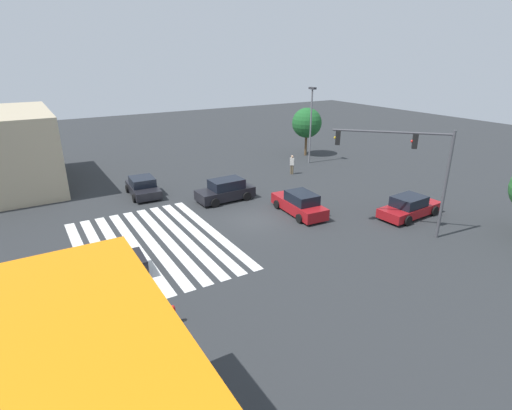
% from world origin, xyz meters
% --- Properties ---
extents(ground_plane, '(109.98, 109.98, 0.00)m').
position_xyz_m(ground_plane, '(0.00, 0.00, 0.00)').
color(ground_plane, '#2B2D30').
extents(crosswalk_markings, '(11.68, 8.20, 0.01)m').
position_xyz_m(crosswalk_markings, '(0.00, -7.15, 0.00)').
color(crosswalk_markings, silver).
rests_on(crosswalk_markings, ground_plane).
extents(traffic_signal_mast, '(4.87, 4.87, 6.57)m').
position_xyz_m(traffic_signal_mast, '(6.64, 6.64, 4.73)').
color(traffic_signal_mast, '#47474C').
rests_on(traffic_signal_mast, ground_plane).
extents(car_0, '(2.31, 4.19, 1.54)m').
position_xyz_m(car_0, '(2.63, -10.54, 0.71)').
color(car_0, black).
rests_on(car_0, ground_plane).
extents(car_1, '(4.34, 2.39, 1.44)m').
position_xyz_m(car_1, '(-9.02, -5.02, 0.67)').
color(car_1, black).
rests_on(car_1, ground_plane).
extents(car_2, '(2.34, 4.97, 1.49)m').
position_xyz_m(car_2, '(4.90, 9.39, 0.68)').
color(car_2, maroon).
rests_on(car_2, ground_plane).
extents(car_3, '(2.18, 4.42, 1.65)m').
position_xyz_m(car_3, '(-4.57, 0.06, 0.78)').
color(car_3, black).
rests_on(car_3, ground_plane).
extents(car_4, '(4.91, 2.24, 1.61)m').
position_xyz_m(car_4, '(0.58, 3.20, 0.73)').
color(car_4, maroon).
rests_on(car_4, ground_plane).
extents(pedestrian, '(0.41, 0.40, 1.80)m').
position_xyz_m(pedestrian, '(-7.70, 8.57, 1.02)').
color(pedestrian, brown).
rests_on(pedestrian, ground_plane).
extents(street_light_pole_a, '(0.80, 0.36, 7.54)m').
position_xyz_m(street_light_pole_a, '(-10.16, 12.54, 4.55)').
color(street_light_pole_a, slate).
rests_on(street_light_pole_a, ground_plane).
extents(tree_corner_a, '(3.20, 3.20, 5.19)m').
position_xyz_m(tree_corner_a, '(-12.97, 14.26, 3.57)').
color(tree_corner_a, brown).
rests_on(tree_corner_a, ground_plane).
extents(fire_hydrant, '(0.22, 0.22, 0.86)m').
position_xyz_m(fire_hydrant, '(7.69, -8.68, 0.43)').
color(fire_hydrant, red).
rests_on(fire_hydrant, ground_plane).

